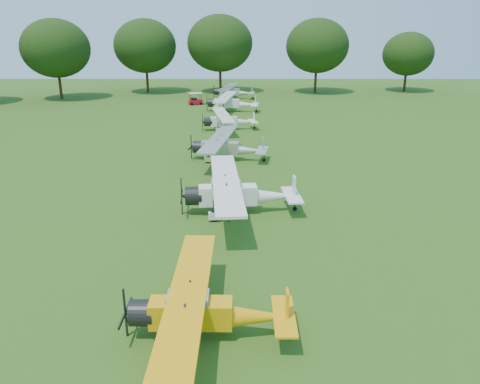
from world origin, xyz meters
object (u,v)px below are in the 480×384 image
at_px(aircraft_2, 204,309).
at_px(aircraft_3, 237,192).
at_px(aircraft_4, 226,146).
at_px(aircraft_5, 228,120).
at_px(golf_cart, 195,101).
at_px(aircraft_7, 232,91).
at_px(aircraft_6, 231,102).

relative_size(aircraft_2, aircraft_3, 0.85).
height_order(aircraft_4, aircraft_5, aircraft_4).
height_order(aircraft_4, golf_cart, aircraft_4).
xyz_separation_m(aircraft_4, aircraft_7, (-0.12, 36.67, 0.01)).
bearing_deg(aircraft_6, aircraft_2, -82.35).
bearing_deg(aircraft_2, aircraft_4, 90.35).
distance_m(aircraft_6, golf_cart, 8.08).
relative_size(aircraft_6, golf_cart, 5.08).
bearing_deg(aircraft_6, aircraft_4, -82.14).
relative_size(aircraft_4, aircraft_5, 1.08).
height_order(aircraft_3, aircraft_6, aircraft_3).
xyz_separation_m(aircraft_6, golf_cart, (-5.30, 6.06, -0.73)).
bearing_deg(aircraft_7, golf_cart, -122.96).
height_order(aircraft_6, golf_cart, aircraft_6).
distance_m(aircraft_2, golf_cart, 54.77).
distance_m(aircraft_2, aircraft_3, 12.08).
xyz_separation_m(aircraft_4, aircraft_6, (-0.14, 24.46, 0.09)).
bearing_deg(aircraft_4, aircraft_3, -76.74).
distance_m(aircraft_6, aircraft_7, 12.21).
bearing_deg(aircraft_4, golf_cart, 108.48).
xyz_separation_m(aircraft_2, aircraft_6, (-0.11, 48.44, 0.16)).
bearing_deg(aircraft_5, aircraft_4, -98.84).
xyz_separation_m(aircraft_3, golf_cart, (-6.47, 42.47, -0.76)).
distance_m(aircraft_2, aircraft_5, 36.45).
distance_m(aircraft_3, aircraft_5, 24.45).
xyz_separation_m(aircraft_3, aircraft_4, (-1.02, 11.95, -0.11)).
distance_m(aircraft_2, aircraft_4, 23.98).
relative_size(aircraft_7, golf_cart, 4.77).
xyz_separation_m(aircraft_3, aircraft_7, (-1.14, 48.62, -0.11)).
bearing_deg(golf_cart, aircraft_3, -98.93).
bearing_deg(aircraft_2, aircraft_3, 85.42).
bearing_deg(aircraft_3, aircraft_2, -99.52).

